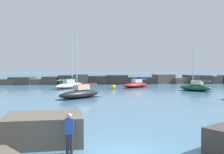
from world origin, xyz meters
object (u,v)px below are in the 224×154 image
sailboat_moored_3 (136,85)px  mooring_buoy_far_side (113,87)px  sailboat_moored_2 (195,87)px  sailboat_moored_5 (80,93)px  sailboat_moored_4 (70,85)px  person_on_rocks (69,131)px

sailboat_moored_3 → mooring_buoy_far_side: size_ratio=7.56×
sailboat_moored_2 → sailboat_moored_5: size_ratio=0.88×
mooring_buoy_far_side → sailboat_moored_4: bearing=158.7°
mooring_buoy_far_side → person_on_rocks: (-5.47, -33.44, 0.62)m
sailboat_moored_5 → person_on_rocks: sailboat_moored_5 is taller
sailboat_moored_5 → mooring_buoy_far_side: bearing=66.9°
mooring_buoy_far_side → person_on_rocks: bearing=-99.3°
mooring_buoy_far_side → person_on_rocks: 33.89m
sailboat_moored_3 → sailboat_moored_5: sailboat_moored_5 is taller
sailboat_moored_2 → person_on_rocks: 34.00m
person_on_rocks → sailboat_moored_2: bearing=56.9°
sailboat_moored_3 → sailboat_moored_5: size_ratio=0.93×
sailboat_moored_4 → sailboat_moored_5: 16.34m
sailboat_moored_4 → sailboat_moored_2: bearing=-20.9°
sailboat_moored_2 → sailboat_moored_3: sailboat_moored_3 is taller
sailboat_moored_2 → sailboat_moored_3: size_ratio=0.96×
sailboat_moored_4 → mooring_buoy_far_side: sailboat_moored_4 is taller
sailboat_moored_2 → mooring_buoy_far_side: bearing=159.3°
sailboat_moored_4 → person_on_rocks: 36.60m
sailboat_moored_2 → sailboat_moored_5: bearing=-156.4°
sailboat_moored_4 → sailboat_moored_3: bearing=0.1°
sailboat_moored_3 → person_on_rocks: 37.94m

